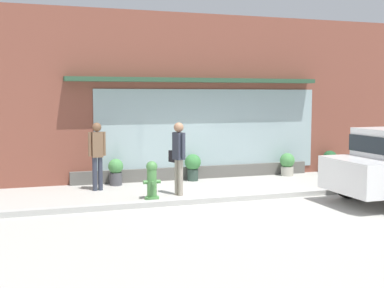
# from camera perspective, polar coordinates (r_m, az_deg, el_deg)

# --- Properties ---
(ground_plane) EXTENTS (60.00, 60.00, 0.00)m
(ground_plane) POSITION_cam_1_polar(r_m,az_deg,el_deg) (11.72, 5.06, -6.25)
(ground_plane) COLOR #B2AFA8
(curb_strip) EXTENTS (14.00, 0.24, 0.12)m
(curb_strip) POSITION_cam_1_polar(r_m,az_deg,el_deg) (11.53, 5.45, -6.15)
(curb_strip) COLOR #B2B2AD
(curb_strip) RESTS_ON ground_plane
(storefront) EXTENTS (14.00, 0.81, 4.72)m
(storefront) POSITION_cam_1_polar(r_m,az_deg,el_deg) (14.46, 0.16, 5.22)
(storefront) COLOR brown
(storefront) RESTS_ON ground_plane
(fire_hydrant) EXTENTS (0.40, 0.37, 0.89)m
(fire_hydrant) POSITION_cam_1_polar(r_m,az_deg,el_deg) (11.56, -4.62, -4.11)
(fire_hydrant) COLOR #4C8C47
(fire_hydrant) RESTS_ON ground_plane
(pedestrian_with_handbag) EXTENTS (0.29, 0.61, 1.76)m
(pedestrian_with_handbag) POSITION_cam_1_polar(r_m,az_deg,el_deg) (11.93, -1.58, -1.04)
(pedestrian_with_handbag) COLOR #9E9384
(pedestrian_with_handbag) RESTS_ON ground_plane
(pedestrian_passerby) EXTENTS (0.44, 0.23, 1.73)m
(pedestrian_passerby) POSITION_cam_1_polar(r_m,az_deg,el_deg) (12.74, -10.82, -0.79)
(pedestrian_passerby) COLOR #333847
(pedestrian_passerby) RESTS_ON ground_plane
(potted_plant_by_entrance) EXTENTS (0.46, 0.46, 0.76)m
(potted_plant_by_entrance) POSITION_cam_1_polar(r_m,az_deg,el_deg) (14.04, 0.09, -2.45)
(potted_plant_by_entrance) COLOR #33473D
(potted_plant_by_entrance) RESTS_ON ground_plane
(potted_plant_window_center) EXTENTS (0.45, 0.45, 0.69)m
(potted_plant_window_center) POSITION_cam_1_polar(r_m,az_deg,el_deg) (16.05, 15.52, -1.86)
(potted_plant_window_center) COLOR #33473D
(potted_plant_window_center) RESTS_ON ground_plane
(potted_plant_doorstep) EXTENTS (0.44, 0.44, 0.68)m
(potted_plant_doorstep) POSITION_cam_1_polar(r_m,az_deg,el_deg) (15.21, 10.86, -2.23)
(potted_plant_doorstep) COLOR #B7B2A3
(potted_plant_doorstep) RESTS_ON ground_plane
(potted_plant_window_left) EXTENTS (0.40, 0.40, 0.72)m
(potted_plant_window_left) POSITION_cam_1_polar(r_m,az_deg,el_deg) (13.48, -8.73, -3.06)
(potted_plant_window_left) COLOR #4C4C51
(potted_plant_window_left) RESTS_ON ground_plane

